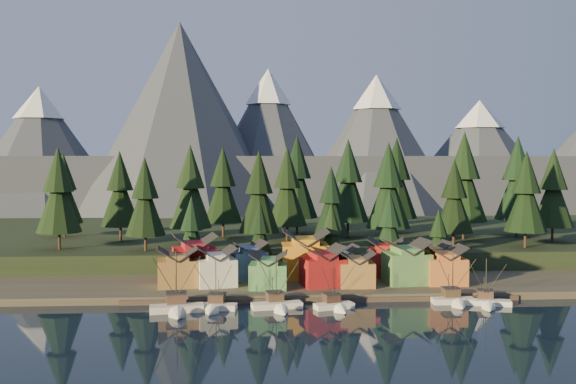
{
  "coord_description": "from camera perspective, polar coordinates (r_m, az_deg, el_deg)",
  "views": [
    {
      "loc": [
        -14.67,
        -110.9,
        28.51
      ],
      "look_at": [
        -5.93,
        30.0,
        21.34
      ],
      "focal_mm": 40.0,
      "sensor_mm": 36.0,
      "label": 1
    }
  ],
  "objects": [
    {
      "name": "tree_hill_14",
      "position": [
        199.2,
        19.72,
        0.9
      ],
      "size": [
        12.67,
        12.67,
        29.51
      ],
      "color": "#332319",
      "rests_on": "hillside"
    },
    {
      "name": "dock",
      "position": [
        131.27,
        2.99,
        -9.42
      ],
      "size": [
        80.0,
        4.0,
        1.0
      ],
      "primitive_type": "cube",
      "color": "#4B3E36",
      "rests_on": "ground"
    },
    {
      "name": "house_front_5",
      "position": [
        142.47,
        10.5,
        -6.01
      ],
      "size": [
        9.94,
        9.2,
        9.6
      ],
      "rotation": [
        0.0,
        0.0,
        0.1
      ],
      "color": "#508246",
      "rests_on": "shore_strip"
    },
    {
      "name": "house_back_5",
      "position": [
        152.46,
        12.74,
        -5.74
      ],
      "size": [
        7.52,
        7.6,
        8.15
      ],
      "rotation": [
        0.0,
        0.0,
        0.04
      ],
      "color": "#A57E3A",
      "rests_on": "shore_strip"
    },
    {
      "name": "house_back_3",
      "position": [
        145.44,
        4.59,
        -6.17
      ],
      "size": [
        8.44,
        7.7,
        7.79
      ],
      "rotation": [
        0.0,
        0.0,
        0.12
      ],
      "color": "beige",
      "rests_on": "shore_strip"
    },
    {
      "name": "tree_shore_0",
      "position": [
        152.42,
        -8.56,
        -3.48
      ],
      "size": [
        7.98,
        7.98,
        18.58
      ],
      "color": "#332319",
      "rests_on": "shore_strip"
    },
    {
      "name": "boat_3",
      "position": [
        123.68,
        4.27,
        -9.45
      ],
      "size": [
        8.21,
        8.76,
        10.21
      ],
      "rotation": [
        0.0,
        0.0,
        0.27
      ],
      "color": "white",
      "rests_on": "ground"
    },
    {
      "name": "tree_hill_6",
      "position": [
        176.41,
        -0.08,
        0.24
      ],
      "size": [
        11.22,
        11.22,
        26.15
      ],
      "color": "#332319",
      "rests_on": "hillside"
    },
    {
      "name": "tree_shore_3",
      "position": [
        155.46,
        8.99,
        -3.14
      ],
      "size": [
        8.44,
        8.44,
        19.66
      ],
      "color": "#332319",
      "rests_on": "shore_strip"
    },
    {
      "name": "tree_hill_11",
      "position": [
        169.61,
        14.55,
        -0.61
      ],
      "size": [
        9.72,
        9.72,
        22.63
      ],
      "color": "#332319",
      "rests_on": "hillside"
    },
    {
      "name": "tree_shore_2",
      "position": [
        153.22,
        3.86,
        -3.79
      ],
      "size": [
        7.2,
        7.2,
        16.76
      ],
      "color": "#332319",
      "rests_on": "shore_strip"
    },
    {
      "name": "house_front_6",
      "position": [
        143.99,
        13.78,
        -6.22
      ],
      "size": [
        8.5,
        8.05,
        8.33
      ],
      "rotation": [
        0.0,
        0.0,
        -0.02
      ],
      "color": "#BA672F",
      "rests_on": "shore_strip"
    },
    {
      "name": "tree_hill_15",
      "position": [
        193.55,
        0.8,
        1.1
      ],
      "size": [
        12.87,
        12.87,
        29.99
      ],
      "color": "#332319",
      "rests_on": "hillside"
    },
    {
      "name": "tree_hill_0",
      "position": [
        169.84,
        -19.72,
        -0.1
      ],
      "size": [
        11.09,
        11.09,
        25.83
      ],
      "color": "#332319",
      "rests_on": "hillside"
    },
    {
      "name": "house_front_1",
      "position": [
        138.78,
        -6.43,
        -6.5
      ],
      "size": [
        9.59,
        9.35,
        8.32
      ],
      "rotation": [
        0.0,
        0.0,
        0.23
      ],
      "color": "silver",
      "rests_on": "shore_strip"
    },
    {
      "name": "tree_hill_16",
      "position": [
        196.5,
        -19.29,
        0.06
      ],
      "size": [
        10.46,
        10.46,
        24.37
      ],
      "color": "#332319",
      "rests_on": "hillside"
    },
    {
      "name": "boat_0",
      "position": [
        122.16,
        -9.86,
        -9.43
      ],
      "size": [
        10.6,
        11.26,
        12.7
      ],
      "rotation": [
        0.0,
        0.0,
        0.15
      ],
      "color": "beige",
      "rests_on": "ground"
    },
    {
      "name": "boat_2",
      "position": [
        123.35,
        -0.88,
        -9.5
      ],
      "size": [
        10.28,
        10.9,
        10.94
      ],
      "rotation": [
        0.0,
        0.0,
        0.18
      ],
      "color": "white",
      "rests_on": "ground"
    },
    {
      "name": "boat_1",
      "position": [
        123.38,
        -6.57,
        -9.47
      ],
      "size": [
        8.59,
        9.12,
        10.55
      ],
      "rotation": [
        0.0,
        0.0,
        -0.16
      ],
      "color": "beige",
      "rests_on": "ground"
    },
    {
      "name": "house_front_3",
      "position": [
        137.74,
        3.12,
        -6.48
      ],
      "size": [
        9.86,
        9.54,
        8.68
      ],
      "rotation": [
        0.0,
        0.0,
        0.18
      ],
      "color": "maroon",
      "rests_on": "shore_strip"
    },
    {
      "name": "mountain_ridge",
      "position": [
        324.67,
        -1.7,
        2.47
      ],
      "size": [
        560.0,
        190.0,
        90.0
      ],
      "color": "#404652",
      "rests_on": "ground"
    },
    {
      "name": "tree_hill_4",
      "position": [
        186.22,
        -5.8,
        0.4
      ],
      "size": [
        11.32,
        11.32,
        26.37
      ],
      "color": "#332319",
      "rests_on": "hillside"
    },
    {
      "name": "tree_hill_9",
      "position": [
        170.08,
        8.91,
        0.29
      ],
      "size": [
        11.67,
        11.67,
        27.18
      ],
      "color": "#332319",
      "rests_on": "hillside"
    },
    {
      "name": "tree_hill_7",
      "position": [
        160.62,
        3.85,
        -1.05
      ],
      "size": [
        8.98,
        8.98,
        20.92
      ],
      "color": "#332319",
      "rests_on": "hillside"
    },
    {
      "name": "tree_hill_12",
      "position": [
        187.11,
        15.38,
        1.0
      ],
      "size": [
        13.06,
        13.06,
        30.43
      ],
      "color": "#332319",
      "rests_on": "hillside"
    },
    {
      "name": "tree_hill_1",
      "position": [
        182.57,
        -14.7,
        0.03
      ],
      "size": [
        10.72,
        10.72,
        24.98
      ],
      "color": "#332319",
      "rests_on": "hillside"
    },
    {
      "name": "house_front_0",
      "position": [
        139.31,
        -9.8,
        -6.48
      ],
      "size": [
        9.39,
        9.0,
        8.37
      ],
      "rotation": [
        0.0,
        0.0,
        0.14
      ],
      "color": "olive",
      "rests_on": "shore_strip"
    },
    {
      "name": "tree_hill_5",
      "position": [
        161.16,
        -2.59,
        -0.24
      ],
      "size": [
        10.74,
        10.74,
        25.02
      ],
      "color": "#332319",
      "rests_on": "hillside"
    },
    {
      "name": "shore_strip",
      "position": [
        154.13,
        1.99,
        -7.47
      ],
      "size": [
        400.0,
        50.0,
        1.5
      ],
      "primitive_type": "cube",
      "color": "#3B362B",
      "rests_on": "ground"
    },
    {
      "name": "tree_hill_3",
      "position": [
        171.77,
        -8.66,
        0.21
      ],
      "size": [
        11.41,
        11.41,
        26.59
      ],
      "color": "#332319",
      "rests_on": "hillside"
    },
    {
      "name": "ground",
      "position": [
        115.44,
        3.94,
        -11.4
      ],
      "size": [
        500.0,
        500.0,
        0.0
      ],
      "primitive_type": "plane",
      "color": "black",
      "rests_on": "ground"
    },
    {
      "name": "house_back_0",
      "position": [
        145.3,
        -8.29,
        -5.69
      ],
      "size": [
        11.02,
        10.73,
        10.23
      ],
      "rotation": [
        0.0,
        0.0,
        0.21
      ],
      "color": "maroon",
      "rests_on": "shore_strip"
    },
    {
      "name": "house_front_4",
      "position": [
        138.45,
        6.07,
        -6.71
      ],
      "size": [
        7.45,
        8.02,
        7.47
      ],
      "rotation": [
        0.0,
        0.0,
        -0.02
      ],
      "color": "olive",
      "rests_on": "shore_strip"
    },
    {
      "name": "house_back_1",
      "position": [
        146.25,
        -3.56,
        -5.96
      ],
      "size": [
        9.32,
        9.39,
        8.54
      ],
      "rotation": [
        0.0,
        0.0,
        0.26
      ],
      "color": "#3A548A",
      "rests_on": "shore_strip"
    },
    {
      "name": "house_back_4",
      "position": [
        150.74,
        8.66,
        -5.65
      ],
      "size": [
        9.79,
        9.55,
        8.88
      ],
      "rotation": [
        0.0,
        0.0,
        -0.24
      ],
      "color": "maroon",
      "rests_on": "shore_strip"
    },
    {
      "name": "tree_hill_8",
      "position": [
        185.26,
        5.36,
        0.76
      ],
      "size": [
        12.25,
        12.25,
        28.53
      ],
      "color": "#332319",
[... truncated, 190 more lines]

